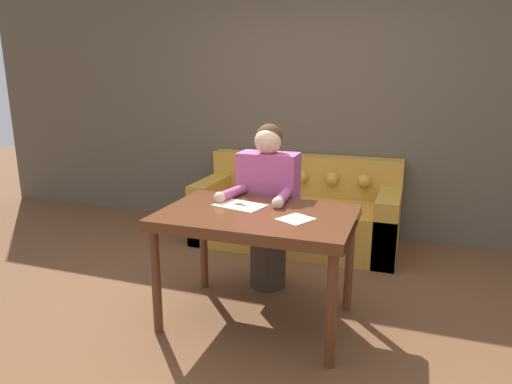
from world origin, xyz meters
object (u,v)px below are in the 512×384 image
at_px(couch, 297,213).
at_px(scissors, 242,205).
at_px(dining_table, 257,224).
at_px(person, 267,206).

bearing_deg(couch, scissors, -90.64).
height_order(dining_table, couch, couch).
bearing_deg(scissors, dining_table, -37.50).
bearing_deg(person, scissors, -95.82).
bearing_deg(person, couch, 91.44).
height_order(couch, person, person).
bearing_deg(dining_table, scissors, 142.50).
relative_size(dining_table, person, 0.97).
bearing_deg(scissors, couch, 89.36).
bearing_deg(couch, person, -88.56).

